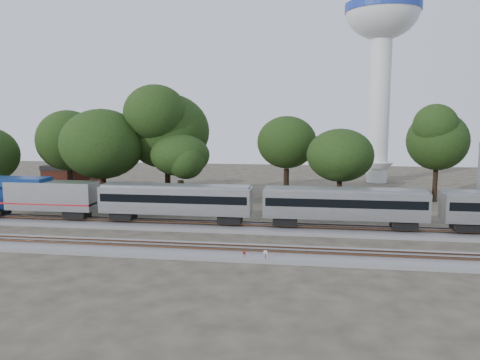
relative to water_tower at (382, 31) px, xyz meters
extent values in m
plane|color=#383328|center=(-25.86, -48.32, -28.73)|extent=(160.00, 160.00, 0.00)
cube|color=slate|center=(-25.86, -42.32, -28.53)|extent=(160.00, 5.00, 0.40)
cube|color=brown|center=(-25.86, -43.04, -28.08)|extent=(160.00, 0.08, 0.15)
cube|color=brown|center=(-25.86, -41.60, -28.08)|extent=(160.00, 0.08, 0.15)
cube|color=slate|center=(-25.86, -52.32, -28.53)|extent=(160.00, 5.00, 0.40)
cube|color=brown|center=(-25.86, -53.04, -28.08)|extent=(160.00, 0.08, 0.15)
cube|color=brown|center=(-25.86, -51.60, -28.08)|extent=(160.00, 0.08, 0.15)
cube|color=silver|center=(-43.53, -42.32, -25.42)|extent=(10.71, 3.03, 3.33)
cube|color=navy|center=(-48.48, -42.32, -23.86)|extent=(8.59, 2.97, 1.01)
cube|color=#AD1A27|center=(-44.74, -42.32, -26.28)|extent=(13.13, 3.07, 0.18)
cube|color=black|center=(-40.45, -42.32, -27.55)|extent=(2.63, 2.22, 0.91)
cube|color=silver|center=(-28.28, -42.32, -25.58)|extent=(17.58, 3.03, 3.03)
cube|color=black|center=(-28.28, -42.32, -25.27)|extent=(16.97, 3.08, 0.91)
cube|color=gray|center=(-28.28, -42.32, -24.01)|extent=(17.17, 2.42, 0.35)
cube|color=black|center=(-34.65, -42.32, -27.55)|extent=(2.63, 2.22, 0.91)
cube|color=black|center=(-21.92, -42.32, -27.55)|extent=(2.63, 2.22, 0.91)
cube|color=silver|center=(-9.30, -42.32, -25.58)|extent=(17.58, 3.03, 3.03)
cube|color=black|center=(-9.30, -42.32, -25.27)|extent=(16.97, 3.08, 0.91)
cube|color=gray|center=(-9.30, -42.32, -24.01)|extent=(17.17, 2.42, 0.35)
cube|color=black|center=(-15.66, -42.32, -27.55)|extent=(2.63, 2.22, 0.91)
cube|color=black|center=(-2.94, -42.32, -27.55)|extent=(2.63, 2.22, 0.91)
cube|color=black|center=(3.32, -42.32, -27.55)|extent=(2.63, 2.22, 0.91)
cylinder|color=#512D19|center=(-18.65, -54.24, -28.33)|extent=(0.05, 0.05, 0.79)
cylinder|color=#B30C0E|center=(-18.65, -54.24, -27.98)|extent=(0.28, 0.11, 0.28)
cylinder|color=#512D19|center=(-16.76, -54.48, -28.23)|extent=(0.07, 0.07, 1.01)
cylinder|color=silver|center=(-16.76, -54.48, -27.78)|extent=(0.36, 0.08, 0.36)
cube|color=#512D19|center=(-17.88, -53.65, -28.58)|extent=(0.58, 0.47, 0.30)
cylinder|color=silver|center=(0.00, 0.00, -14.88)|extent=(3.96, 3.96, 27.70)
cone|color=silver|center=(0.00, 0.00, -26.75)|extent=(6.33, 6.33, 3.96)
ellipsoid|color=silver|center=(0.00, 0.00, 4.16)|extent=(13.85, 13.85, 11.77)
cylinder|color=#1C339C|center=(0.00, 0.00, 4.16)|extent=(14.01, 14.01, 1.58)
cube|color=gray|center=(5.73, -38.51, -23.83)|extent=(0.38, 0.38, 9.81)
cube|color=brown|center=(-54.12, -17.07, -26.95)|extent=(8.91, 6.25, 3.55)
cube|color=black|center=(-54.12, -17.07, -24.78)|extent=(9.11, 6.45, 0.80)
cylinder|color=black|center=(-49.48, -26.94, -26.28)|extent=(0.70, 0.70, 4.90)
ellipsoid|color=black|center=(-49.48, -26.94, -19.64)|extent=(9.23, 9.23, 7.85)
cylinder|color=black|center=(-41.26, -33.00, -26.32)|extent=(0.70, 0.70, 4.82)
ellipsoid|color=black|center=(-41.26, -33.00, -19.79)|extent=(9.08, 9.08, 7.72)
cylinder|color=black|center=(-33.54, -28.23, -25.88)|extent=(0.70, 0.70, 5.70)
ellipsoid|color=black|center=(-33.54, -28.23, -18.15)|extent=(10.74, 10.74, 9.13)
cylinder|color=black|center=(-30.39, -32.53, -26.71)|extent=(0.70, 0.70, 4.03)
ellipsoid|color=black|center=(-30.39, -32.53, -21.24)|extent=(7.61, 7.61, 6.47)
cylinder|color=black|center=(-16.56, -21.98, -26.36)|extent=(0.70, 0.70, 4.74)
ellipsoid|color=black|center=(-16.56, -21.98, -19.92)|extent=(8.94, 8.94, 7.60)
cylinder|color=black|center=(-9.13, -31.38, -26.67)|extent=(0.70, 0.70, 4.12)
ellipsoid|color=black|center=(-9.13, -31.38, -21.07)|extent=(7.78, 7.78, 6.61)
cylinder|color=black|center=(5.57, -21.00, -26.28)|extent=(0.70, 0.70, 4.91)
ellipsoid|color=black|center=(5.57, -21.00, -19.61)|extent=(9.26, 9.26, 7.87)
camera|label=1|loc=(-13.23, -93.65, -16.20)|focal=35.00mm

